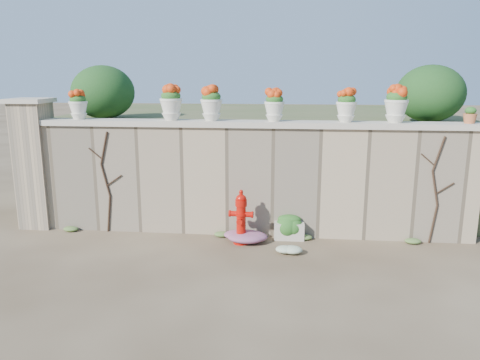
# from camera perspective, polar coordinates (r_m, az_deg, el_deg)

# --- Properties ---
(ground) EXTENTS (80.00, 80.00, 0.00)m
(ground) POSITION_cam_1_polar(r_m,az_deg,el_deg) (7.22, 0.06, -11.10)
(ground) COLOR #483624
(ground) RESTS_ON ground
(stone_wall) EXTENTS (8.00, 0.40, 2.00)m
(stone_wall) POSITION_cam_1_polar(r_m,az_deg,el_deg) (8.61, 1.30, -0.11)
(stone_wall) COLOR tan
(stone_wall) RESTS_ON ground
(wall_cap) EXTENTS (8.10, 0.52, 0.10)m
(wall_cap) POSITION_cam_1_polar(r_m,az_deg,el_deg) (8.44, 1.34, 6.86)
(wall_cap) COLOR beige
(wall_cap) RESTS_ON stone_wall
(gate_pillar) EXTENTS (0.72, 0.72, 2.48)m
(gate_pillar) POSITION_cam_1_polar(r_m,az_deg,el_deg) (9.80, -23.66, 1.93)
(gate_pillar) COLOR tan
(gate_pillar) RESTS_ON ground
(raised_fill) EXTENTS (9.00, 6.00, 2.00)m
(raised_fill) POSITION_cam_1_polar(r_m,az_deg,el_deg) (11.74, 2.60, 3.38)
(raised_fill) COLOR #384C23
(raised_fill) RESTS_ON ground
(back_shrub_left) EXTENTS (1.30, 1.30, 1.10)m
(back_shrub_left) POSITION_cam_1_polar(r_m,az_deg,el_deg) (10.33, -16.35, 10.23)
(back_shrub_left) COLOR #143814
(back_shrub_left) RESTS_ON raised_fill
(back_shrub_right) EXTENTS (1.30, 1.30, 1.10)m
(back_shrub_right) POSITION_cam_1_polar(r_m,az_deg,el_deg) (9.95, 22.19, 9.73)
(back_shrub_right) COLOR #143814
(back_shrub_right) RESTS_ON raised_fill
(vine_left) EXTENTS (0.60, 0.04, 1.91)m
(vine_left) POSITION_cam_1_polar(r_m,az_deg,el_deg) (9.02, -16.00, -0.08)
(vine_left) COLOR black
(vine_left) RESTS_ON ground
(vine_right) EXTENTS (0.60, 0.04, 1.91)m
(vine_right) POSITION_cam_1_polar(r_m,az_deg,el_deg) (8.75, 22.75, -0.98)
(vine_right) COLOR black
(vine_right) RESTS_ON ground
(fire_hydrant) EXTENTS (0.42, 0.29, 0.96)m
(fire_hydrant) POSITION_cam_1_polar(r_m,az_deg,el_deg) (8.19, 0.13, -4.51)
(fire_hydrant) COLOR #B50E06
(fire_hydrant) RESTS_ON ground
(planter_box) EXTENTS (0.54, 0.32, 0.45)m
(planter_box) POSITION_cam_1_polar(r_m,az_deg,el_deg) (8.56, 6.01, -5.78)
(planter_box) COLOR beige
(planter_box) RESTS_ON ground
(green_shrub) EXTENTS (0.53, 0.48, 0.51)m
(green_shrub) POSITION_cam_1_polar(r_m,az_deg,el_deg) (8.54, 6.41, -5.50)
(green_shrub) COLOR #1E5119
(green_shrub) RESTS_ON ground
(magenta_clump) EXTENTS (0.93, 0.62, 0.25)m
(magenta_clump) POSITION_cam_1_polar(r_m,az_deg,el_deg) (8.37, 0.85, -6.75)
(magenta_clump) COLOR #BE26A1
(magenta_clump) RESTS_ON ground
(white_flowers) EXTENTS (0.48, 0.38, 0.17)m
(white_flowers) POSITION_cam_1_polar(r_m,az_deg,el_deg) (7.86, 6.10, -8.44)
(white_flowers) COLOR white
(white_flowers) RESTS_ON ground
(urn_pot_0) EXTENTS (0.34, 0.34, 0.53)m
(urn_pot_0) POSITION_cam_1_polar(r_m,az_deg,el_deg) (9.24, -19.12, 8.64)
(urn_pot_0) COLOR silver
(urn_pot_0) RESTS_ON wall_cap
(urn_pot_1) EXTENTS (0.40, 0.40, 0.63)m
(urn_pot_1) POSITION_cam_1_polar(r_m,az_deg,el_deg) (8.65, -8.41, 9.29)
(urn_pot_1) COLOR silver
(urn_pot_1) RESTS_ON wall_cap
(urn_pot_2) EXTENTS (0.39, 0.39, 0.62)m
(urn_pot_2) POSITION_cam_1_polar(r_m,az_deg,el_deg) (8.49, -3.50, 9.28)
(urn_pot_2) COLOR silver
(urn_pot_2) RESTS_ON wall_cap
(urn_pot_3) EXTENTS (0.36, 0.36, 0.56)m
(urn_pot_3) POSITION_cam_1_polar(r_m,az_deg,el_deg) (8.38, 4.21, 9.03)
(urn_pot_3) COLOR silver
(urn_pot_3) RESTS_ON wall_cap
(urn_pot_4) EXTENTS (0.36, 0.36, 0.57)m
(urn_pot_4) POSITION_cam_1_polar(r_m,az_deg,el_deg) (8.44, 12.84, 8.79)
(urn_pot_4) COLOR silver
(urn_pot_4) RESTS_ON wall_cap
(urn_pot_5) EXTENTS (0.41, 0.41, 0.64)m
(urn_pot_5) POSITION_cam_1_polar(r_m,az_deg,el_deg) (8.57, 18.51, 8.74)
(urn_pot_5) COLOR silver
(urn_pot_5) RESTS_ON wall_cap
(terracotta_pot) EXTENTS (0.23, 0.23, 0.27)m
(terracotta_pot) POSITION_cam_1_polar(r_m,az_deg,el_deg) (8.93, 26.24, 7.01)
(terracotta_pot) COLOR #B66237
(terracotta_pot) RESTS_ON wall_cap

